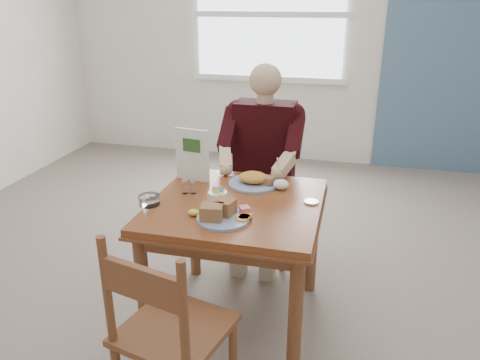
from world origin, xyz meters
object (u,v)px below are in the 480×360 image
(table, at_px, (236,220))
(chair_far, at_px, (264,192))
(far_plate, at_px, (254,180))
(diner, at_px, (263,152))
(chair_near, at_px, (168,334))
(near_plate, at_px, (222,213))

(table, height_order, chair_far, chair_far)
(chair_far, distance_m, far_plate, 0.62)
(table, height_order, diner, diner)
(table, bearing_deg, chair_near, -96.68)
(chair_far, height_order, chair_near, same)
(far_plate, bearing_deg, diner, 95.37)
(chair_far, xyz_separation_m, near_plate, (-0.02, -1.02, 0.30))
(table, distance_m, far_plate, 0.30)
(chair_near, height_order, far_plate, chair_near)
(far_plate, bearing_deg, table, -99.20)
(table, distance_m, diner, 0.73)
(chair_far, relative_size, diner, 0.69)
(table, bearing_deg, diner, 90.00)
(chair_near, xyz_separation_m, near_plate, (0.07, 0.55, 0.30))
(diner, height_order, near_plate, diner)
(chair_near, relative_size, near_plate, 3.40)
(near_plate, bearing_deg, table, 85.43)
(diner, bearing_deg, far_plate, -84.63)
(table, height_order, chair_near, chair_near)
(far_plate, bearing_deg, chair_near, -97.32)
(near_plate, bearing_deg, chair_near, -97.52)
(far_plate, bearing_deg, chair_far, 94.48)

